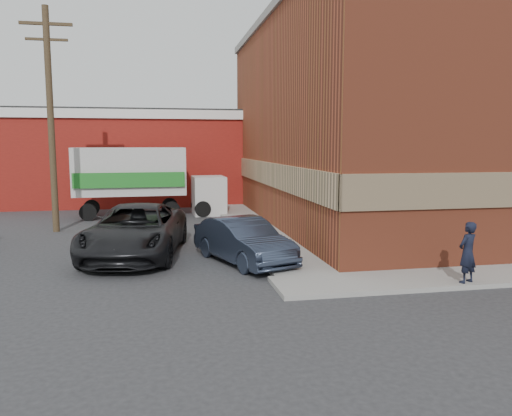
{
  "coord_description": "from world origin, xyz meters",
  "views": [
    {
      "loc": [
        -3.24,
        -12.56,
        3.58
      ],
      "look_at": [
        -0.31,
        2.62,
        1.61
      ],
      "focal_mm": 35.0,
      "sensor_mm": 36.0,
      "label": 1
    }
  ],
  "objects": [
    {
      "name": "utility_pole",
      "position": [
        -7.5,
        9.0,
        4.75
      ],
      "size": [
        2.0,
        0.26,
        9.0
      ],
      "color": "#4C3B26",
      "rests_on": "ground"
    },
    {
      "name": "warehouse",
      "position": [
        -6.0,
        20.0,
        2.81
      ],
      "size": [
        16.3,
        8.3,
        5.6
      ],
      "color": "maroon",
      "rests_on": "ground"
    },
    {
      "name": "sidewalk_west",
      "position": [
        0.6,
        9.0,
        0.06
      ],
      "size": [
        1.8,
        18.0,
        0.12
      ],
      "primitive_type": "cube",
      "color": "gray",
      "rests_on": "ground"
    },
    {
      "name": "ground",
      "position": [
        0.0,
        0.0,
        0.0
      ],
      "size": [
        90.0,
        90.0,
        0.0
      ],
      "primitive_type": "plane",
      "color": "#28282B",
      "rests_on": "ground"
    },
    {
      "name": "man",
      "position": [
        4.29,
        -1.55,
        0.9
      ],
      "size": [
        0.67,
        0.56,
        1.55
      ],
      "primitive_type": "imported",
      "rotation": [
        0.0,
        0.0,
        3.54
      ],
      "color": "black",
      "rests_on": "sidewalk_south"
    },
    {
      "name": "sedan",
      "position": [
        -0.8,
        2.1,
        0.68
      ],
      "size": [
        2.79,
        4.39,
        1.37
      ],
      "primitive_type": "imported",
      "rotation": [
        0.0,
        0.0,
        0.35
      ],
      "color": "#293245",
      "rests_on": "ground"
    },
    {
      "name": "suv_a",
      "position": [
        -4.05,
        3.7,
        0.83
      ],
      "size": [
        3.66,
        6.31,
        1.65
      ],
      "primitive_type": "imported",
      "rotation": [
        0.0,
        0.0,
        -0.16
      ],
      "color": "black",
      "rests_on": "ground"
    },
    {
      "name": "box_truck",
      "position": [
        -4.02,
        12.85,
        1.98
      ],
      "size": [
        7.02,
        2.36,
        3.43
      ],
      "rotation": [
        0.0,
        0.0,
        0.04
      ],
      "color": "silver",
      "rests_on": "ground"
    },
    {
      "name": "brick_building",
      "position": [
        8.5,
        9.0,
        4.68
      ],
      "size": [
        14.25,
        18.25,
        9.36
      ],
      "color": "#973F27",
      "rests_on": "ground"
    }
  ]
}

